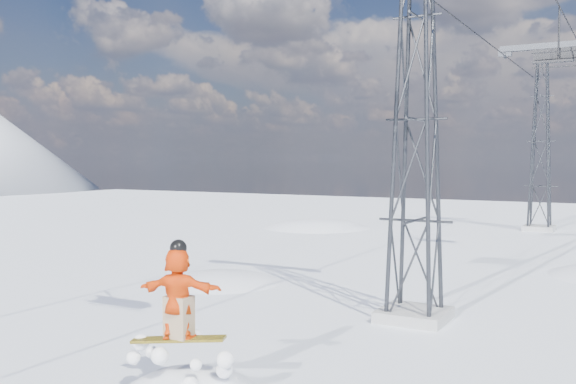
# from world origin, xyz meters

# --- Properties ---
(lift_tower_near) EXTENTS (5.20, 1.80, 11.43)m
(lift_tower_near) POSITION_xyz_m (0.80, 8.00, 5.47)
(lift_tower_near) COLOR #999999
(lift_tower_near) RESTS_ON ground
(lift_tower_far) EXTENTS (5.20, 1.80, 11.43)m
(lift_tower_far) POSITION_xyz_m (0.80, 33.00, 5.47)
(lift_tower_far) COLOR #999999
(lift_tower_far) RESTS_ON ground
(haul_cables) EXTENTS (4.46, 51.00, 0.06)m
(haul_cables) POSITION_xyz_m (0.80, 19.50, 10.85)
(haul_cables) COLOR black
(haul_cables) RESTS_ON ground
(lift_chair_mid) EXTENTS (2.08, 0.60, 2.58)m
(lift_chair_mid) POSITION_xyz_m (3.00, 20.72, 8.79)
(lift_chair_mid) COLOR black
(lift_chair_mid) RESTS_ON ground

